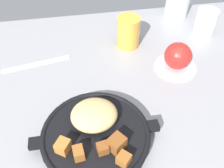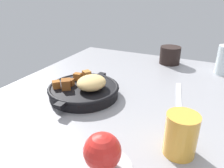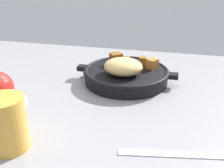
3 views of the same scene
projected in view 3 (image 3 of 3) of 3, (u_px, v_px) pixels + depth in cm
name	position (u px, v px, depth cm)	size (l,w,h in cm)	color
ground_plane	(101.00, 104.00, 61.77)	(115.29, 81.71, 2.40)	gray
cast_iron_skillet	(126.00, 73.00, 69.37)	(26.88, 22.59, 7.46)	black
saucer_plate	(0.00, 104.00, 58.51)	(11.69, 11.69, 0.60)	#B7BABF
butter_knife	(175.00, 154.00, 43.17)	(18.92, 1.60, 0.36)	silver
juice_glass_amber	(6.00, 124.00, 43.22)	(6.79, 6.79, 9.34)	gold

